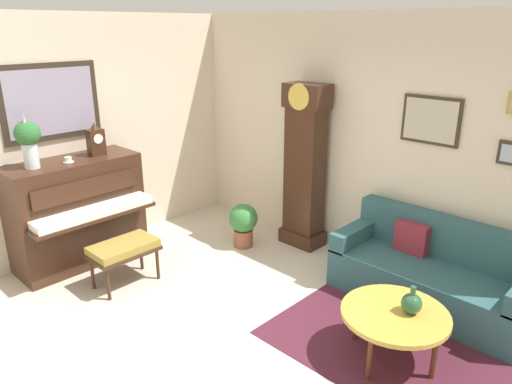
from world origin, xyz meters
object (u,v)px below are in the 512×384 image
(piano_bench, at_px, (124,250))
(mantel_clock, at_px, (96,140))
(coffee_table, at_px, (395,315))
(grandfather_clock, at_px, (305,171))
(green_jug, at_px, (412,303))
(potted_plant, at_px, (243,222))
(couch, at_px, (432,274))
(flower_vase, at_px, (28,139))
(piano, at_px, (78,212))
(teacup, at_px, (68,160))

(piano_bench, xyz_separation_m, mantel_clock, (-0.83, 0.25, 1.00))
(piano_bench, distance_m, coffee_table, 2.81)
(grandfather_clock, xyz_separation_m, green_jug, (2.03, -1.16, -0.43))
(green_jug, bearing_deg, potted_plant, 167.18)
(couch, distance_m, potted_plant, 2.31)
(green_jug, bearing_deg, flower_vase, -158.14)
(piano, bearing_deg, mantel_clock, 89.52)
(piano_bench, distance_m, flower_vase, 1.50)
(teacup, relative_size, potted_plant, 0.21)
(coffee_table, relative_size, green_jug, 3.67)
(piano, relative_size, green_jug, 6.00)
(grandfather_clock, height_order, green_jug, grandfather_clock)
(teacup, bearing_deg, green_jug, 16.99)
(potted_plant, bearing_deg, grandfather_clock, 50.30)
(mantel_clock, xyz_separation_m, potted_plant, (1.08, 1.28, -1.09))
(mantel_clock, distance_m, green_jug, 3.77)
(flower_vase, bearing_deg, potted_plant, 61.77)
(mantel_clock, bearing_deg, couch, 26.69)
(teacup, distance_m, potted_plant, 2.16)
(couch, xyz_separation_m, green_jug, (0.24, -0.98, 0.22))
(green_jug, bearing_deg, coffee_table, -139.90)
(grandfather_clock, bearing_deg, green_jug, -29.63)
(grandfather_clock, relative_size, flower_vase, 3.50)
(mantel_clock, bearing_deg, piano, -90.48)
(potted_plant, bearing_deg, piano, -124.14)
(teacup, bearing_deg, piano_bench, 8.78)
(couch, relative_size, green_jug, 7.92)
(piano, height_order, teacup, teacup)
(flower_vase, distance_m, teacup, 0.47)
(piano_bench, bearing_deg, coffee_table, 18.31)
(green_jug, xyz_separation_m, potted_plant, (-2.52, 0.57, -0.21))
(couch, relative_size, teacup, 16.38)
(grandfather_clock, height_order, mantel_clock, grandfather_clock)
(teacup, xyz_separation_m, green_jug, (3.54, 1.08, -0.73))
(couch, xyz_separation_m, teacup, (-3.30, -2.06, 0.95))
(potted_plant, bearing_deg, piano_bench, -99.20)
(coffee_table, distance_m, mantel_clock, 3.70)
(piano_bench, height_order, couch, couch)
(couch, distance_m, flower_vase, 4.32)
(piano, distance_m, coffee_table, 3.64)
(coffee_table, xyz_separation_m, potted_plant, (-2.42, 0.65, -0.09))
(grandfather_clock, distance_m, green_jug, 2.38)
(mantel_clock, bearing_deg, coffee_table, 10.19)
(green_jug, bearing_deg, piano, -164.08)
(coffee_table, xyz_separation_m, flower_vase, (-3.51, -1.37, 1.14))
(coffee_table, relative_size, potted_plant, 1.57)
(piano_bench, distance_m, green_jug, 2.93)
(piano, distance_m, piano_bench, 0.87)
(piano_bench, height_order, flower_vase, flower_vase)
(teacup, height_order, green_jug, teacup)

